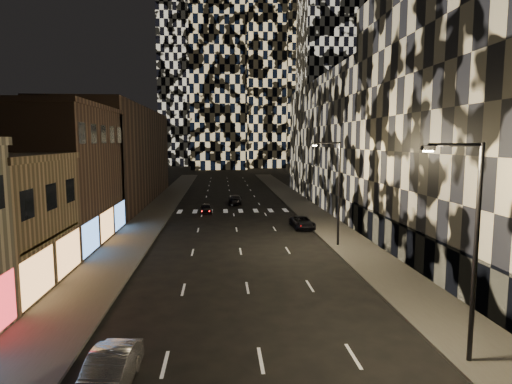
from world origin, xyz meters
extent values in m
cube|color=#47443F|center=(-10.00, 50.00, 0.07)|extent=(4.00, 120.00, 0.15)
cube|color=#47443F|center=(10.00, 50.00, 0.07)|extent=(4.00, 120.00, 0.15)
cube|color=#4C4C47|center=(-7.90, 50.00, 0.07)|extent=(0.20, 120.00, 0.15)
cube|color=#4C4C47|center=(7.90, 50.00, 0.07)|extent=(0.20, 120.00, 0.15)
cube|color=#4E392C|center=(-17.00, 33.50, 6.00)|extent=(10.00, 15.00, 12.00)
cube|color=#4E392C|center=(-17.00, 60.00, 7.00)|extent=(10.00, 40.00, 14.00)
cube|color=#232326|center=(20.00, 24.50, 11.00)|extent=(16.00, 25.00, 22.00)
cube|color=#383838|center=(12.30, 24.50, 1.50)|extent=(0.60, 25.00, 3.00)
cube|color=#232326|center=(20.00, 57.00, 9.00)|extent=(16.00, 40.00, 18.00)
cube|color=black|center=(35.00, 135.00, 50.00)|extent=(20.00, 20.00, 100.00)
cube|color=black|center=(-12.00, 165.00, 60.00)|extent=(24.00, 24.00, 120.00)
cube|color=black|center=(-2.00, 140.00, 47.50)|extent=(18.00, 18.00, 95.00)
cylinder|color=black|center=(8.60, 10.00, 4.65)|extent=(0.20, 0.20, 9.00)
cylinder|color=black|center=(7.50, 10.00, 9.05)|extent=(2.20, 0.14, 0.14)
cube|color=black|center=(6.40, 10.00, 8.93)|extent=(0.50, 0.25, 0.18)
cube|color=#FFEAB2|center=(6.40, 10.00, 8.81)|extent=(0.35, 0.18, 0.06)
cylinder|color=black|center=(8.60, 30.00, 4.65)|extent=(0.20, 0.20, 9.00)
cylinder|color=black|center=(7.50, 30.00, 9.05)|extent=(2.20, 0.14, 0.14)
cube|color=black|center=(6.40, 30.00, 8.93)|extent=(0.50, 0.25, 0.18)
cube|color=#FFEAB2|center=(6.40, 30.00, 8.81)|extent=(0.35, 0.18, 0.06)
imported|color=#A1A1A6|center=(-5.80, 9.23, 0.72)|extent=(1.80, 4.44, 1.43)
imported|color=black|center=(-3.50, 48.46, 0.62)|extent=(1.70, 3.72, 1.24)
imported|color=black|center=(0.50, 56.30, 0.68)|extent=(2.01, 4.74, 1.36)
imported|color=black|center=(7.00, 38.08, 0.63)|extent=(2.31, 4.63, 1.26)
camera|label=1|loc=(-1.62, -6.00, 9.20)|focal=30.00mm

